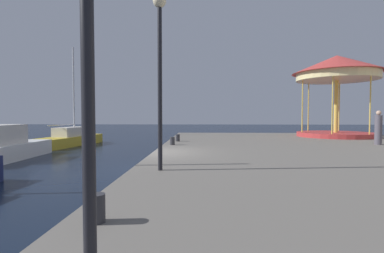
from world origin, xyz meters
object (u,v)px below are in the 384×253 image
Objects in this scene: motorboat_white at (5,147)px; bollard_center at (172,141)px; sailboat_yellow at (70,138)px; lamp_post_mid_promenade at (160,52)px; bollard_north at (97,208)px; carousel at (337,76)px; person_near_carousel at (378,129)px; bollard_south at (178,138)px.

motorboat_white is 8.63m from bollard_center.
sailboat_yellow is 16.47m from lamp_post_mid_promenade.
sailboat_yellow is 19.24m from bollard_north.
lamp_post_mid_promenade is at bearing -129.92° from carousel.
lamp_post_mid_promenade is at bearing -145.00° from person_near_carousel.
bollard_center is at bearing 90.08° from bollard_north.
bollard_north is 1.00× the size of bollard_center.
bollard_center is (-0.01, 10.43, 0.00)m from bollard_north.
sailboat_yellow is 20.05m from person_near_carousel.
person_near_carousel is at bearing -94.39° from carousel.
sailboat_yellow is at bearing 123.39° from lamp_post_mid_promenade.
bollard_center is at bearing 0.65° from motorboat_white.
bollard_center is at bearing -38.67° from sailboat_yellow.
carousel reaches higher than person_near_carousel.
person_near_carousel is (10.13, 7.09, -2.38)m from lamp_post_mid_promenade.
bollard_south is 0.23× the size of person_near_carousel.
person_near_carousel is at bearing 2.50° from bollard_center.
bollard_south is at bearing 13.44° from motorboat_white.
bollard_center is (-0.10, -1.99, 0.00)m from bollard_south.
bollard_south is at bearing -159.72° from carousel.
carousel is 1.26× the size of lamp_post_mid_promenade.
motorboat_white is at bearing -166.56° from bollard_south.
person_near_carousel is (-0.42, -5.52, -3.45)m from carousel.
lamp_post_mid_promenade is at bearing -56.61° from sailboat_yellow.
bollard_north and bollard_south have the same top height.
motorboat_white reaches higher than bollard_north.
motorboat_white is at bearing -178.34° from person_near_carousel.
lamp_post_mid_promenade is 11.83× the size of bollard_center.
bollard_south is (8.72, 2.08, 0.34)m from motorboat_white.
person_near_carousel reaches higher than bollard_center.
bollard_south is 1.99m from bollard_center.
bollard_north is 12.42m from bollard_south.
lamp_post_mid_promenade is 4.85m from bollard_north.
sailboat_yellow is 18.78× the size of bollard_north.
person_near_carousel reaches higher than motorboat_white.
bollard_south is (8.61, -4.82, 0.45)m from sailboat_yellow.
bollard_south is at bearing -29.25° from sailboat_yellow.
person_near_carousel is (10.47, 10.89, 0.62)m from bollard_north.
bollard_north and bollard_center have the same top height.
bollard_center is (8.62, 0.10, 0.34)m from motorboat_white.
person_near_carousel is at bearing -8.38° from bollard_south.
sailboat_yellow is at bearing 116.31° from bollard_north.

